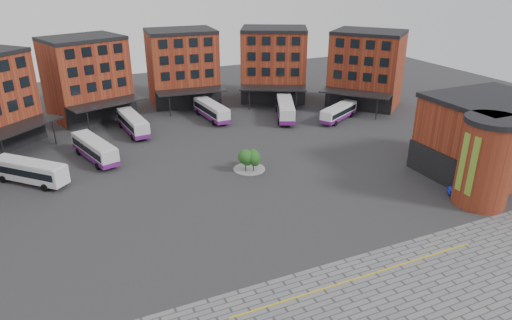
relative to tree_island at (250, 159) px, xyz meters
name	(u,v)px	position (x,y,z in m)	size (l,w,h in m)	color
ground	(275,212)	(-1.93, -11.48, -1.84)	(160.00, 160.00, 0.00)	#28282B
yellow_line	(363,277)	(0.07, -25.48, -1.81)	(26.00, 0.15, 0.02)	gold
main_building	(154,82)	(-6.70, 26.76, 5.39)	(94.14, 42.48, 14.60)	maroon
east_building	(486,141)	(26.77, -14.54, 3.46)	(17.40, 15.40, 10.60)	maroon
tree_island	(250,159)	(0.00, 0.00, 0.00)	(4.40, 4.40, 3.28)	gray
bus_a	(29,170)	(-27.49, 8.18, -0.02)	(9.38, 9.37, 3.05)	silver
bus_b	(95,149)	(-18.93, 12.76, -0.15)	(5.59, 11.29, 3.11)	silver
bus_c	(133,123)	(-11.77, 22.44, -0.15)	(3.67, 11.23, 3.11)	silver
bus_d	(211,110)	(2.69, 24.09, -0.16)	(3.52, 11.14, 3.08)	silver
bus_e	(285,109)	(15.29, 18.98, -0.02)	(7.31, 12.00, 3.36)	silver
bus_f	(339,112)	(23.59, 13.93, -0.32)	(9.82, 6.80, 2.80)	white
blue_car	(465,192)	(20.90, -17.65, -1.19)	(1.36, 3.91, 1.29)	#0B1B94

